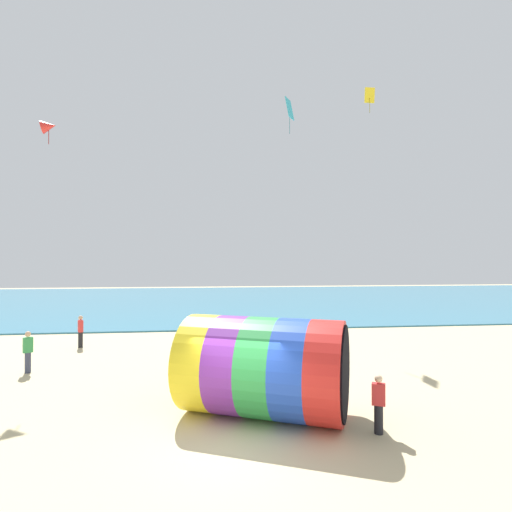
{
  "coord_description": "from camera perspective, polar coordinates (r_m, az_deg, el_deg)",
  "views": [
    {
      "loc": [
        -0.65,
        -10.5,
        4.77
      ],
      "look_at": [
        0.96,
        3.56,
        4.89
      ],
      "focal_mm": 28.0,
      "sensor_mm": 36.0,
      "label": 1
    }
  ],
  "objects": [
    {
      "name": "bystander_mid_beach",
      "position": [
        19.73,
        -29.8,
        -11.75
      ],
      "size": [
        0.42,
        0.39,
        1.74
      ],
      "color": "#383D56",
      "rests_on": "ground"
    },
    {
      "name": "kite_cyan_diamond",
      "position": [
        28.5,
        4.83,
        20.2
      ],
      "size": [
        0.79,
        0.99,
        2.39
      ],
      "color": "#2DB2C6"
    },
    {
      "name": "ground_plane",
      "position": [
        11.55,
        -3.0,
        -24.87
      ],
      "size": [
        120.0,
        120.0,
        0.0
      ],
      "primitive_type": "plane",
      "color": "#CCBA8C"
    },
    {
      "name": "giant_inflatable_tube",
      "position": [
        12.6,
        1.19,
        -15.54
      ],
      "size": [
        5.63,
        4.69,
        3.0
      ],
      "color": "yellow",
      "rests_on": "ground"
    },
    {
      "name": "kite_red_delta",
      "position": [
        22.51,
        -27.49,
        16.1
      ],
      "size": [
        0.84,
        0.73,
        1.24
      ],
      "color": "red"
    },
    {
      "name": "sea",
      "position": [
        46.99,
        -5.76,
        -6.26
      ],
      "size": [
        120.0,
        40.0,
        0.1
      ],
      "primitive_type": "cube",
      "color": "teal",
      "rests_on": "ground"
    },
    {
      "name": "bystander_near_water",
      "position": [
        23.93,
        -23.78,
        -9.79
      ],
      "size": [
        0.36,
        0.42,
        1.72
      ],
      "color": "black",
      "rests_on": "ground"
    },
    {
      "name": "kite_yellow_diamond",
      "position": [
        30.7,
        15.93,
        21.17
      ],
      "size": [
        0.71,
        0.15,
        1.74
      ],
      "color": "yellow"
    },
    {
      "name": "kite_handler",
      "position": [
        12.11,
        17.11,
        -19.54
      ],
      "size": [
        0.42,
        0.35,
        1.6
      ],
      "color": "black",
      "rests_on": "ground"
    }
  ]
}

